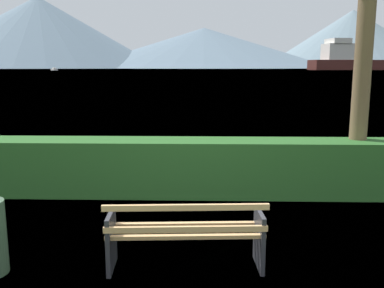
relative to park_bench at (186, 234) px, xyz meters
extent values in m
plane|color=#567A38|center=(0.00, 0.06, -0.43)|extent=(1400.00, 1400.00, 0.00)
plane|color=slate|center=(0.00, 307.74, -0.43)|extent=(620.00, 620.00, 0.00)
cube|color=tan|center=(0.01, -0.13, 0.02)|extent=(1.80, 0.17, 0.04)
cube|color=tan|center=(0.00, 0.06, 0.02)|extent=(1.80, 0.17, 0.04)
cube|color=tan|center=(-0.01, 0.25, 0.02)|extent=(1.80, 0.17, 0.04)
cube|color=tan|center=(0.01, -0.20, 0.14)|extent=(1.80, 0.15, 0.06)
cube|color=tan|center=(0.01, -0.25, 0.41)|extent=(1.80, 0.15, 0.06)
cube|color=#2D2D33|center=(-0.86, -0.01, -0.09)|extent=(0.08, 0.51, 0.68)
cube|color=#2D2D33|center=(0.86, 0.09, -0.09)|extent=(0.08, 0.51, 0.68)
cube|color=#285B23|center=(0.00, 2.96, 0.08)|extent=(13.58, 0.80, 1.01)
cylinder|color=brown|center=(3.02, 3.14, 2.22)|extent=(0.31, 0.31, 5.31)
cube|color=#471E19|center=(111.43, 272.86, 2.65)|extent=(91.45, 29.01, 6.16)
cube|color=silver|center=(82.93, 268.13, 10.66)|extent=(18.16, 15.46, 9.86)
cube|color=silver|center=(82.93, 268.13, 17.13)|extent=(13.59, 16.09, 3.08)
cube|color=silver|center=(-82.71, 232.16, 0.04)|extent=(5.04, 5.69, 0.94)
cube|color=silver|center=(-82.71, 232.16, 0.82)|extent=(2.38, 2.48, 0.61)
cone|color=slate|center=(-202.26, 529.05, 42.37)|extent=(302.16, 302.16, 85.61)
cone|color=slate|center=(0.00, 572.09, 25.53)|extent=(334.15, 334.15, 51.92)
cone|color=slate|center=(202.59, 602.06, 38.43)|extent=(242.63, 242.63, 77.71)
camera|label=1|loc=(0.20, -4.62, 1.90)|focal=39.89mm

